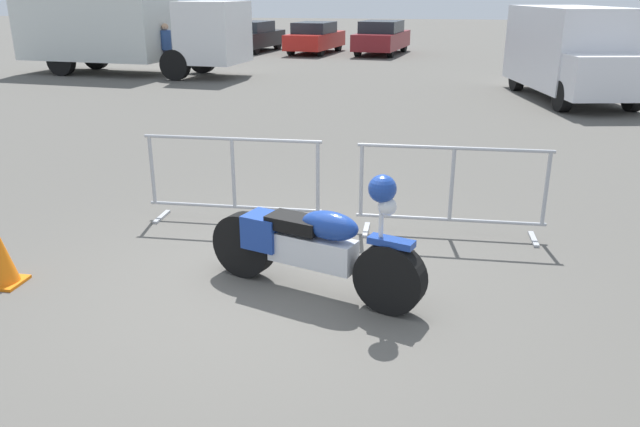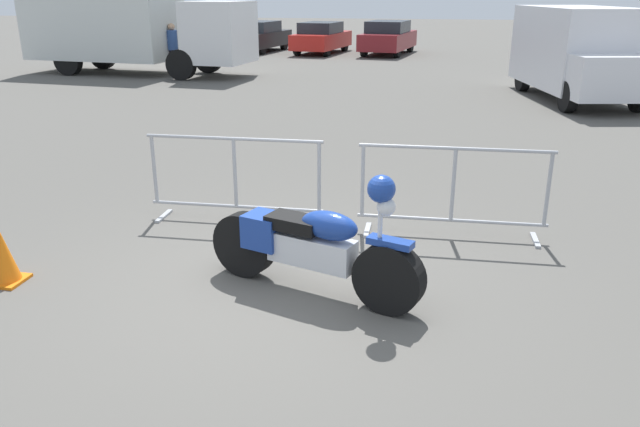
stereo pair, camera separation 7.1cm
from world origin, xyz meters
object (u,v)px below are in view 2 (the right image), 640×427
Objects in this scene: motorcycle at (312,245)px; crowd_barrier_far at (453,191)px; parked_car_tan at (192,35)px; parked_car_maroon at (388,37)px; pedestrian at (173,47)px; crowd_barrier_near at (235,179)px; traffic_cone at (2,255)px; delivery_van at (577,51)px; parked_car_black at (259,36)px; parked_car_red at (321,38)px; box_truck at (126,24)px.

motorcycle reaches higher than crowd_barrier_far.
parked_car_tan reaches higher than parked_car_maroon.
parked_car_tan is at bearing 118.71° from crowd_barrier_far.
parked_car_maroon is 10.80m from pedestrian.
pedestrian reaches higher than crowd_barrier_near.
motorcycle is at bearing -52.57° from crowd_barrier_near.
traffic_cone is (-4.29, -2.05, -0.26)m from crowd_barrier_far.
crowd_barrier_far is 11.00m from delivery_van.
delivery_van is 14.65m from traffic_cone.
parked_car_black is 1.00× the size of parked_car_red.
parked_car_black is at bearing 93.04° from parked_car_red.
crowd_barrier_far is 0.41× the size of delivery_van.
parked_car_tan is (-0.91, 7.93, -0.86)m from box_truck.
box_truck reaches higher than delivery_van.
pedestrian reaches higher than motorcycle.
pedestrian is at bearing -1.99° from box_truck.
motorcycle is at bearing -31.86° from delivery_van.
delivery_van reaches higher than crowd_barrier_far.
crowd_barrier_near is at bearing 50.37° from traffic_cone.
parked_car_tan is 1.12× the size of parked_car_black.
motorcycle is 0.99× the size of crowd_barrier_near.
pedestrian is at bearing 167.16° from parked_car_red.
pedestrian is (-12.18, 2.51, -0.32)m from delivery_van.
crowd_barrier_far is at bearing 25.58° from traffic_cone.
delivery_van is at bearing -48.65° from pedestrian.
delivery_van is at bearing -5.40° from box_truck.
pedestrian reaches higher than traffic_cone.
parked_car_red is at bearing 100.56° from parked_car_maroon.
pedestrian is at bearing 107.33° from traffic_cone.
parked_car_maroon is (-2.62, 21.74, 0.18)m from crowd_barrier_far.
parked_car_maroon is at bearing -79.44° from parked_car_red.
crowd_barrier_near is 23.02m from parked_car_tan.
crowd_barrier_near is at bearing 180.00° from crowd_barrier_far.
box_truck is at bearing -112.89° from delivery_van.
parked_car_black is 5.99m from parked_car_maroon.
motorcycle is 2.13m from crowd_barrier_near.
parked_car_tan is at bearing 102.11° from parked_car_maroon.
motorcycle is 0.51× the size of parked_car_black.
traffic_cone is (-7.48, -12.56, -0.95)m from delivery_van.
motorcycle is 0.46× the size of parked_car_tan.
parked_car_tan reaches higher than parked_car_black.
pedestrian is (-7.70, 14.71, 0.44)m from motorcycle.
crowd_barrier_far is at bearing -45.31° from box_truck.
parked_car_black is at bearing -67.53° from parked_car_tan.
motorcycle is 0.41× the size of delivery_van.
parked_car_red is (5.99, 0.45, -0.08)m from parked_car_tan.
parked_car_maroon is at bearing 96.88° from crowd_barrier_far.
box_truck is (-10.69, 13.25, 1.08)m from crowd_barrier_far.
motorcycle is at bearing -147.18° from parked_car_tan.
delivery_van is at bearing -125.52° from parked_car_black.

